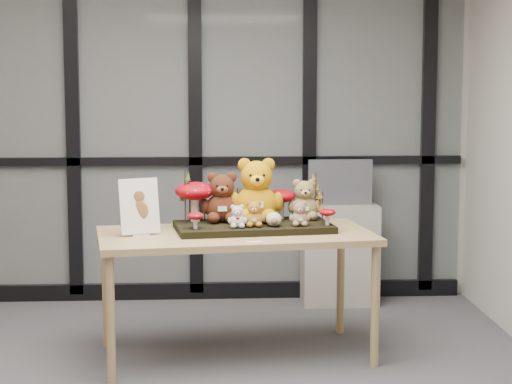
{
  "coord_description": "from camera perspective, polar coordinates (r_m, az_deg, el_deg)",
  "views": [
    {
      "loc": [
        0.5,
        -4.41,
        1.71
      ],
      "look_at": [
        0.82,
        0.98,
        1.01
      ],
      "focal_mm": 65.0,
      "sensor_mm": 36.0,
      "label": 1
    }
  ],
  "objects": [
    {
      "name": "mushroom_back_left",
      "position": [
        5.67,
        -3.77,
        -0.48
      ],
      "size": [
        0.24,
        0.24,
        0.27
      ],
      "primitive_type": null,
      "color": "maroon",
      "rests_on": "diorama_tray"
    },
    {
      "name": "mushroom_front_right",
      "position": [
        5.55,
        4.42,
        -1.48
      ],
      "size": [
        0.1,
        0.1,
        0.11
      ],
      "primitive_type": null,
      "color": "maroon",
      "rests_on": "diorama_tray"
    },
    {
      "name": "plush_cream_hedgehog",
      "position": [
        5.49,
        1.1,
        -1.65
      ],
      "size": [
        0.08,
        0.07,
        0.09
      ],
      "primitive_type": null,
      "rotation": [
        0.0,
        0.0,
        0.14
      ],
      "color": "beige",
      "rests_on": "diorama_tray"
    },
    {
      "name": "mushroom_back_right",
      "position": [
        5.77,
        1.54,
        -0.65
      ],
      "size": [
        0.18,
        0.18,
        0.2
      ],
      "primitive_type": null,
      "color": "maroon",
      "rests_on": "diorama_tray"
    },
    {
      "name": "sprig_dry_mid_right",
      "position": [
        5.65,
        4.12,
        -0.91
      ],
      "size": [
        0.05,
        0.05,
        0.19
      ],
      "primitive_type": null,
      "color": "brown",
      "rests_on": "diorama_tray"
    },
    {
      "name": "bear_white_bow",
      "position": [
        5.44,
        -1.15,
        -1.42
      ],
      "size": [
        0.13,
        0.12,
        0.15
      ],
      "primitive_type": null,
      "rotation": [
        0.0,
        0.0,
        0.14
      ],
      "color": "silver",
      "rests_on": "diorama_tray"
    },
    {
      "name": "sign_holder",
      "position": [
        5.45,
        -7.19,
        -1.02
      ],
      "size": [
        0.24,
        0.14,
        0.33
      ],
      "rotation": [
        0.0,
        0.0,
        0.39
      ],
      "color": "silver",
      "rests_on": "display_table"
    },
    {
      "name": "bear_brown_medium",
      "position": [
        5.65,
        -2.1,
        -0.15
      ],
      "size": [
        0.28,
        0.26,
        0.34
      ],
      "primitive_type": null,
      "rotation": [
        0.0,
        0.0,
        0.14
      ],
      "color": "#471F10",
      "rests_on": "diorama_tray"
    },
    {
      "name": "sprig_green_centre",
      "position": [
        5.74,
        -1.16,
        -0.72
      ],
      "size": [
        0.05,
        0.05,
        0.2
      ],
      "primitive_type": null,
      "color": "#1F3D0D",
      "rests_on": "diorama_tray"
    },
    {
      "name": "cabinet",
      "position": [
        6.89,
        5.17,
        -3.84
      ],
      "size": [
        0.55,
        0.32,
        0.74
      ],
      "primitive_type": "cube",
      "color": "#9E998D",
      "rests_on": "floor"
    },
    {
      "name": "diorama_tray",
      "position": [
        5.6,
        -0.15,
        -2.17
      ],
      "size": [
        0.98,
        0.59,
        0.04
      ],
      "primitive_type": "cube",
      "rotation": [
        0.0,
        0.0,
        0.14
      ],
      "color": "black",
      "rests_on": "display_table"
    },
    {
      "name": "mushroom_front_left",
      "position": [
        5.41,
        -3.75,
        -1.71
      ],
      "size": [
        0.1,
        0.1,
        0.11
      ],
      "primitive_type": null,
      "color": "maroon",
      "rests_on": "diorama_tray"
    },
    {
      "name": "monitor",
      "position": [
        6.82,
        5.2,
        0.6
      ],
      "size": [
        0.47,
        0.05,
        0.33
      ],
      "color": "#515359",
      "rests_on": "cabinet"
    },
    {
      "name": "glass_partition",
      "position": [
        6.91,
        -7.51,
        4.92
      ],
      "size": [
        4.9,
        0.06,
        2.78
      ],
      "color": "#2D383F",
      "rests_on": "floor"
    },
    {
      "name": "room_shell",
      "position": [
        4.44,
        -9.89,
        6.92
      ],
      "size": [
        5.0,
        5.0,
        5.0
      ],
      "color": "#ADABA4",
      "rests_on": "floor"
    },
    {
      "name": "sprig_green_mid_left",
      "position": [
        5.7,
        -3.18,
        -0.69
      ],
      "size": [
        0.05,
        0.05,
        0.22
      ],
      "primitive_type": null,
      "color": "#1F3D0D",
      "rests_on": "diorama_tray"
    },
    {
      "name": "sprig_dry_far_right",
      "position": [
        5.76,
        3.69,
        -0.24
      ],
      "size": [
        0.05,
        0.05,
        0.29
      ],
      "primitive_type": null,
      "color": "brown",
      "rests_on": "diorama_tray"
    },
    {
      "name": "label_card",
      "position": [
        5.21,
        -0.11,
        -3.08
      ],
      "size": [
        0.09,
        0.03,
        0.0
      ],
      "primitive_type": "cube",
      "color": "white",
      "rests_on": "display_table"
    },
    {
      "name": "bear_tan_back",
      "position": [
        5.76,
        2.99,
        -0.31
      ],
      "size": [
        0.23,
        0.22,
        0.28
      ],
      "primitive_type": null,
      "rotation": [
        0.0,
        0.0,
        0.14
      ],
      "color": "olive",
      "rests_on": "diorama_tray"
    },
    {
      "name": "bear_small_yellow",
      "position": [
        5.48,
        -0.13,
        -1.26
      ],
      "size": [
        0.14,
        0.13,
        0.17
      ],
      "primitive_type": null,
      "rotation": [
        0.0,
        0.0,
        0.14
      ],
      "color": "#AA7123",
      "rests_on": "diorama_tray"
    },
    {
      "name": "bear_beige_small",
      "position": [
        5.51,
        2.7,
        -1.25
      ],
      "size": [
        0.14,
        0.13,
        0.16
      ],
      "primitive_type": null,
      "rotation": [
        0.0,
        0.0,
        0.14
      ],
      "color": "#977356",
      "rests_on": "diorama_tray"
    },
    {
      "name": "bear_pooh_yellow",
      "position": [
        5.65,
        0.03,
        0.33
      ],
      "size": [
        0.36,
        0.34,
        0.43
      ],
      "primitive_type": null,
      "rotation": [
        0.0,
        0.0,
        0.14
      ],
      "color": "#CD8806",
      "rests_on": "diorama_tray"
    },
    {
      "name": "display_table",
      "position": [
        5.53,
        -1.27,
        -3.18
      ],
      "size": [
        1.71,
        1.02,
        0.76
      ],
      "rotation": [
        0.0,
        0.0,
        0.14
      ],
      "color": "tan",
      "rests_on": "floor"
    },
    {
      "name": "sprig_green_far_left",
      "position": [
        5.63,
        -4.39,
        -0.31
      ],
      "size": [
        0.05,
        0.05,
        0.31
      ],
      "primitive_type": null,
      "color": "#1F3D0D",
      "rests_on": "diorama_tray"
    }
  ]
}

